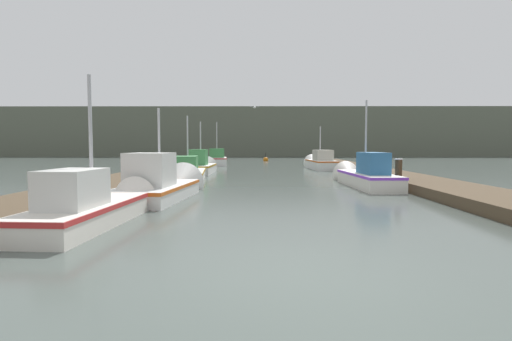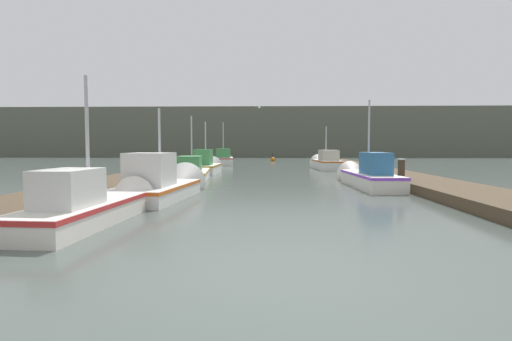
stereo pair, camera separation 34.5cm
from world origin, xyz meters
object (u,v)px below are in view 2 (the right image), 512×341
Objects in this scene: fishing_boat_0 at (93,205)px; seagull_lead at (259,107)px; fishing_boat_5 at (325,162)px; fishing_boat_1 at (164,184)px; fishing_boat_3 at (193,171)px; fishing_boat_6 at (223,160)px; mooring_piling_1 at (401,174)px; channel_buoy at (273,160)px; fishing_boat_4 at (206,166)px; fishing_boat_2 at (366,176)px.

fishing_boat_0 is 16.25m from seagull_lead.
fishing_boat_1 is at bearing -119.21° from fishing_boat_5.
fishing_boat_1 is at bearing -91.94° from fishing_boat_3.
fishing_boat_1 is 21.84m from fishing_boat_6.
mooring_piling_1 is at bearing -37.07° from fishing_boat_3.
fishing_boat_5 is at bearing -39.99° from fishing_boat_6.
seagull_lead is at bearing -93.06° from channel_buoy.
fishing_boat_0 is 1.08× the size of fishing_boat_4.
fishing_boat_1 is 30.66m from channel_buoy.
fishing_boat_0 is 22.34m from fishing_boat_5.
fishing_boat_2 reaches higher than fishing_boat_4.
fishing_boat_4 is at bearing 133.83° from mooring_piling_1.
fishing_boat_6 is at bearing 90.94° from fishing_boat_4.
fishing_boat_4 is 3.75× the size of mooring_piling_1.
seagull_lead reaches higher than mooring_piling_1.
channel_buoy is at bearing -104.36° from seagull_lead.
fishing_boat_2 is at bearing 112.96° from seagull_lead.
channel_buoy is 19.91m from seagull_lead.
fishing_boat_4 is 0.80× the size of fishing_boat_5.
fishing_boat_1 is 0.89× the size of fishing_boat_3.
fishing_boat_2 is at bearing -93.32° from fishing_boat_5.
fishing_boat_1 is at bearing -166.03° from mooring_piling_1.
fishing_boat_0 is 0.82× the size of fishing_boat_3.
channel_buoy is at bearing 77.22° from fishing_boat_4.
fishing_boat_4 reaches higher than channel_buoy.
fishing_boat_4 is (0.11, 3.92, 0.08)m from fishing_boat_3.
fishing_boat_3 is at bearing -95.96° from fishing_boat_6.
mooring_piling_1 is (9.22, -9.61, 0.19)m from fishing_boat_4.
fishing_boat_1 is at bearing -87.30° from fishing_boat_4.
fishing_boat_4 is at bearing -26.23° from seagull_lead.
fishing_boat_2 is 1.32× the size of fishing_boat_6.
fishing_boat_6 reaches higher than fishing_boat_3.
fishing_boat_4 is 8.30× the size of seagull_lead.
channel_buoy is (4.58, 22.50, -0.19)m from fishing_boat_3.
fishing_boat_5 reaches higher than fishing_boat_1.
seagull_lead is at bearing 34.64° from fishing_boat_3.
seagull_lead is (3.02, 10.89, 3.66)m from fishing_boat_1.
fishing_boat_6 reaches higher than fishing_boat_5.
fishing_boat_0 reaches higher than channel_buoy.
fishing_boat_4 is (0.06, 16.35, 0.04)m from fishing_boat_0.
fishing_boat_1 is 17.99m from fishing_boat_5.
seagull_lead is (3.42, -0.91, 3.64)m from fishing_boat_4.
fishing_boat_0 is at bearing -143.99° from mooring_piling_1.
fishing_boat_3 is at bearing -101.50° from channel_buoy.
fishing_boat_2 is (7.84, 3.80, 0.03)m from fishing_boat_1.
mooring_piling_1 is at bearing -80.42° from channel_buoy.
mooring_piling_1 is 1.16× the size of channel_buoy.
fishing_boat_6 is 3.78× the size of mooring_piling_1.
mooring_piling_1 is (8.81, 2.19, 0.21)m from fishing_boat_1.
mooring_piling_1 is at bearing 19.12° from fishing_boat_1.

